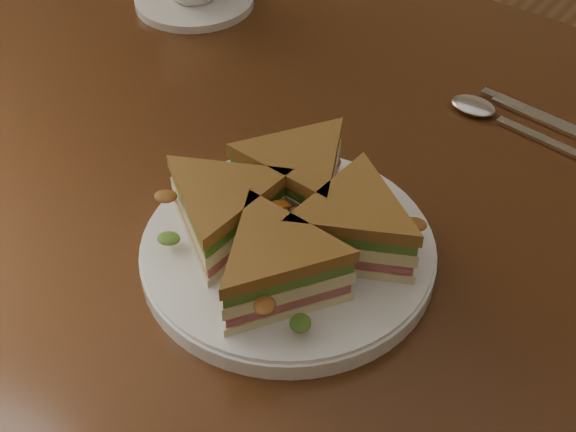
# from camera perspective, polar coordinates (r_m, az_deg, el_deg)

# --- Properties ---
(table) EXTENTS (1.20, 0.80, 0.75)m
(table) POSITION_cam_1_polar(r_m,az_deg,el_deg) (0.81, 5.77, -3.69)
(table) COLOR #32190B
(table) RESTS_ON ground
(plate) EXTENTS (0.25, 0.25, 0.02)m
(plate) POSITION_cam_1_polar(r_m,az_deg,el_deg) (0.67, 0.00, -2.60)
(plate) COLOR white
(plate) RESTS_ON table
(sandwich_wedges) EXTENTS (0.26, 0.26, 0.06)m
(sandwich_wedges) POSITION_cam_1_polar(r_m,az_deg,el_deg) (0.65, 0.00, -0.32)
(sandwich_wedges) COLOR beige
(sandwich_wedges) RESTS_ON plate
(crisps_mound) EXTENTS (0.09, 0.09, 0.05)m
(crisps_mound) POSITION_cam_1_polar(r_m,az_deg,el_deg) (0.65, 0.00, -0.58)
(crisps_mound) COLOR orange
(crisps_mound) RESTS_ON plate
(spoon) EXTENTS (0.18, 0.04, 0.01)m
(spoon) POSITION_cam_1_polar(r_m,az_deg,el_deg) (0.85, 14.34, 6.94)
(spoon) COLOR silver
(spoon) RESTS_ON table
(knife) EXTENTS (0.22, 0.03, 0.00)m
(knife) POSITION_cam_1_polar(r_m,az_deg,el_deg) (0.86, 19.34, 5.78)
(knife) COLOR silver
(knife) RESTS_ON table
(saucer) EXTENTS (0.15, 0.15, 0.01)m
(saucer) POSITION_cam_1_polar(r_m,az_deg,el_deg) (1.04, -6.65, 15.01)
(saucer) COLOR white
(saucer) RESTS_ON table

